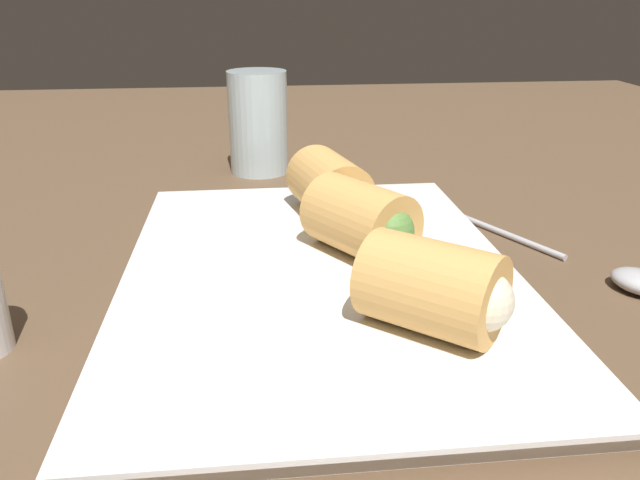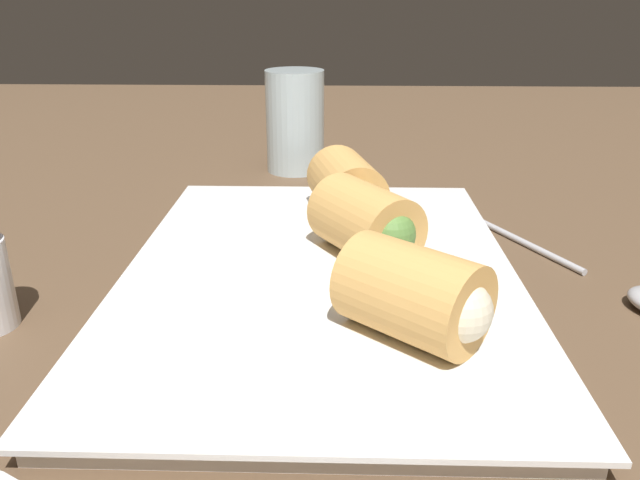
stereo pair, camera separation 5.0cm
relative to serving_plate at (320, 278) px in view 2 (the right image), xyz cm
name	(u,v)px [view 2 (the right image)]	position (x,y,z in cm)	size (l,w,h in cm)	color
table_surface	(347,314)	(-1.64, -1.78, -1.76)	(180.00, 140.00, 2.00)	brown
serving_plate	(320,278)	(0.00, 0.00, 0.00)	(35.01, 25.20, 1.50)	white
roll_front_left	(420,296)	(-8.50, -5.32, 3.21)	(8.30, 8.54, 4.94)	#DBA356
roll_front_right	(369,223)	(1.83, -3.21, 3.21)	(8.57, 7.98, 4.94)	#DBA356
roll_back_left	(347,188)	(9.45, -1.82, 3.21)	(8.28, 6.48, 4.94)	#DBA356
spoon	(631,290)	(-0.81, -19.87, -0.16)	(18.74, 10.79, 1.35)	#B2B2B7
drinking_glass	(295,121)	(28.29, 3.42, 4.49)	(6.12, 6.12, 10.51)	silver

